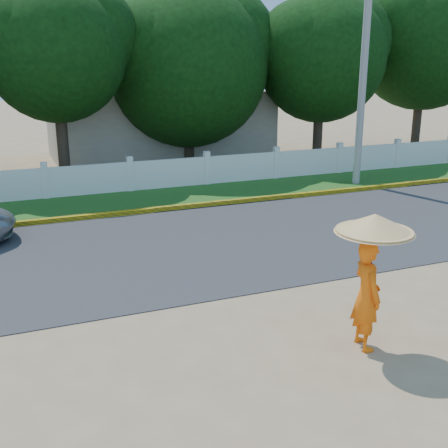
% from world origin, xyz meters
% --- Properties ---
extents(ground, '(120.00, 120.00, 0.00)m').
position_xyz_m(ground, '(0.00, 0.00, 0.00)').
color(ground, '#9E8460').
rests_on(ground, ground).
extents(road, '(60.00, 7.00, 0.02)m').
position_xyz_m(road, '(0.00, 4.50, 0.01)').
color(road, '#38383A').
rests_on(road, ground).
extents(grass_verge, '(60.00, 3.50, 0.03)m').
position_xyz_m(grass_verge, '(0.00, 9.75, 0.01)').
color(grass_verge, '#2D601E').
rests_on(grass_verge, ground).
extents(curb, '(40.00, 0.18, 0.16)m').
position_xyz_m(curb, '(0.00, 8.05, 0.08)').
color(curb, yellow).
rests_on(curb, ground).
extents(fence, '(40.00, 0.10, 1.10)m').
position_xyz_m(fence, '(0.00, 11.20, 0.55)').
color(fence, silver).
rests_on(fence, ground).
extents(building_near, '(10.00, 6.00, 3.20)m').
position_xyz_m(building_near, '(3.00, 18.00, 1.60)').
color(building_near, '#B7AD99').
rests_on(building_near, ground).
extents(utility_pole, '(0.28, 0.28, 9.02)m').
position_xyz_m(utility_pole, '(8.47, 9.15, 4.51)').
color(utility_pole, gray).
rests_on(utility_pole, ground).
extents(monk_with_parasol, '(1.31, 1.31, 2.37)m').
position_xyz_m(monk_with_parasol, '(1.12, -1.70, 1.55)').
color(monk_with_parasol, '#FF640D').
rests_on(monk_with_parasol, ground).
extents(tree_row, '(34.95, 7.49, 9.11)m').
position_xyz_m(tree_row, '(4.04, 14.36, 4.88)').
color(tree_row, '#473828').
rests_on(tree_row, ground).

